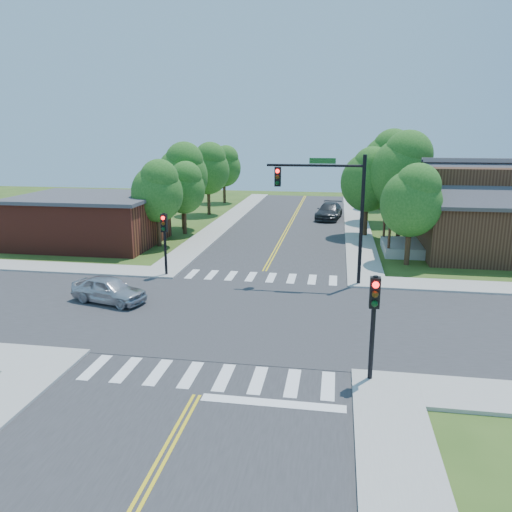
% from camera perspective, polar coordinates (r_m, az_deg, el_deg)
% --- Properties ---
extents(ground, '(100.00, 100.00, 0.00)m').
position_cam_1_polar(ground, '(23.58, -1.73, -6.75)').
color(ground, '#314D18').
rests_on(ground, ground).
extents(road_ns, '(10.00, 90.00, 0.04)m').
position_cam_1_polar(road_ns, '(23.57, -1.73, -6.70)').
color(road_ns, '#2D2D30').
rests_on(road_ns, ground).
extents(road_ew, '(90.00, 10.00, 0.04)m').
position_cam_1_polar(road_ew, '(23.57, -1.73, -6.69)').
color(road_ew, '#2D2D30').
rests_on(road_ew, ground).
extents(intersection_patch, '(10.20, 10.20, 0.06)m').
position_cam_1_polar(intersection_patch, '(23.58, -1.73, -6.75)').
color(intersection_patch, '#2D2D30').
rests_on(intersection_patch, ground).
extents(sidewalk_ne, '(40.00, 40.00, 0.14)m').
position_cam_1_polar(sidewalk_ne, '(40.06, 25.85, 0.66)').
color(sidewalk_ne, '#9E9B93').
rests_on(sidewalk_ne, ground).
extents(sidewalk_nw, '(40.00, 40.00, 0.14)m').
position_cam_1_polar(sidewalk_nw, '(43.30, -18.54, 2.26)').
color(sidewalk_nw, '#9E9B93').
rests_on(sidewalk_nw, ground).
extents(crosswalk_north, '(8.85, 2.00, 0.01)m').
position_cam_1_polar(crosswalk_north, '(29.36, 0.58, -2.42)').
color(crosswalk_north, white).
rests_on(crosswalk_north, ground).
extents(crosswalk_south, '(8.85, 2.00, 0.01)m').
position_cam_1_polar(crosswalk_south, '(18.04, -5.60, -13.50)').
color(crosswalk_south, white).
rests_on(crosswalk_south, ground).
extents(centerline, '(0.30, 90.00, 0.01)m').
position_cam_1_polar(centerline, '(23.56, -1.73, -6.64)').
color(centerline, yellow).
rests_on(centerline, ground).
extents(stop_bar, '(4.60, 0.45, 0.09)m').
position_cam_1_polar(stop_bar, '(16.43, 1.92, -16.58)').
color(stop_bar, white).
rests_on(stop_bar, ground).
extents(signal_mast_ne, '(5.30, 0.42, 7.20)m').
position_cam_1_polar(signal_mast_ne, '(27.45, 8.56, 6.52)').
color(signal_mast_ne, black).
rests_on(signal_mast_ne, ground).
extents(signal_pole_se, '(0.34, 0.42, 3.80)m').
position_cam_1_polar(signal_pole_se, '(17.04, 13.33, -5.91)').
color(signal_pole_se, black).
rests_on(signal_pole_se, ground).
extents(signal_pole_nw, '(0.34, 0.42, 3.80)m').
position_cam_1_polar(signal_pole_nw, '(29.50, -10.42, 2.66)').
color(signal_pole_nw, black).
rests_on(signal_pole_nw, ground).
extents(house_ne, '(13.05, 8.80, 7.11)m').
position_cam_1_polar(house_ne, '(37.80, 26.00, 4.96)').
color(house_ne, '#311B11').
rests_on(house_ne, ground).
extents(building_nw, '(10.40, 8.40, 3.73)m').
position_cam_1_polar(building_nw, '(39.95, -18.40, 3.98)').
color(building_nw, maroon).
rests_on(building_nw, ground).
extents(tree_e_a, '(3.84, 3.64, 6.52)m').
position_cam_1_polar(tree_e_a, '(32.87, 17.48, 6.24)').
color(tree_e_a, '#382314').
rests_on(tree_e_a, ground).
extents(tree_e_b, '(5.01, 4.76, 8.52)m').
position_cam_1_polar(tree_e_b, '(39.99, 16.53, 9.48)').
color(tree_e_b, '#382314').
rests_on(tree_e_b, ground).
extents(tree_e_c, '(5.09, 4.84, 8.66)m').
position_cam_1_polar(tree_e_c, '(48.04, 15.01, 10.36)').
color(tree_e_c, '#382314').
rests_on(tree_e_c, ground).
extents(tree_e_d, '(3.98, 3.78, 6.77)m').
position_cam_1_polar(tree_e_d, '(56.52, 14.26, 9.63)').
color(tree_e_d, '#382314').
rests_on(tree_e_d, ground).
extents(tree_w_a, '(3.81, 3.62, 6.47)m').
position_cam_1_polar(tree_w_a, '(37.45, -11.17, 7.45)').
color(tree_w_a, '#382314').
rests_on(tree_w_a, ground).
extents(tree_w_b, '(4.45, 4.23, 7.57)m').
position_cam_1_polar(tree_w_b, '(43.96, -8.38, 9.44)').
color(tree_w_b, '#382314').
rests_on(tree_w_b, ground).
extents(tree_w_c, '(4.35, 4.13, 7.39)m').
position_cam_1_polar(tree_w_c, '(51.55, -5.43, 10.06)').
color(tree_w_c, '#382314').
rests_on(tree_w_c, ground).
extents(tree_w_d, '(4.02, 3.82, 6.83)m').
position_cam_1_polar(tree_w_d, '(60.18, -3.62, 10.30)').
color(tree_w_d, '#382314').
rests_on(tree_w_d, ground).
extents(tree_house, '(4.27, 4.06, 7.26)m').
position_cam_1_polar(tree_house, '(41.14, 12.78, 8.66)').
color(tree_house, '#382314').
rests_on(tree_house, ground).
extents(tree_bldg, '(3.57, 3.39, 6.07)m').
position_cam_1_polar(tree_bldg, '(41.81, -8.22, 7.86)').
color(tree_bldg, '#382314').
rests_on(tree_bldg, ground).
extents(car_silver, '(3.55, 4.71, 1.33)m').
position_cam_1_polar(car_silver, '(26.03, -16.47, -3.77)').
color(car_silver, '#B8B9BF').
rests_on(car_silver, ground).
extents(car_dgrey, '(3.54, 5.87, 1.54)m').
position_cam_1_polar(car_dgrey, '(49.40, 8.35, 5.05)').
color(car_dgrey, '#2C2E31').
rests_on(car_dgrey, ground).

